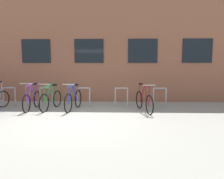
# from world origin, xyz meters

# --- Properties ---
(ground_plane) EXTENTS (42.00, 42.00, 0.00)m
(ground_plane) POSITION_xyz_m (0.00, 0.00, 0.00)
(ground_plane) COLOR gray
(storefront_building) EXTENTS (28.00, 6.11, 4.58)m
(storefront_building) POSITION_xyz_m (-0.00, 6.23, 2.29)
(storefront_building) COLOR brown
(storefront_building) RESTS_ON ground
(bike_rack) EXTENTS (6.54, 0.05, 0.79)m
(bike_rack) POSITION_xyz_m (-0.06, 1.90, 0.47)
(bike_rack) COLOR gray
(bike_rack) RESTS_ON ground
(bicycle_maroon) EXTENTS (0.55, 1.72, 1.02)m
(bicycle_maroon) POSITION_xyz_m (2.25, 1.24, 0.38)
(bicycle_maroon) COLOR black
(bicycle_maroon) RESTS_ON ground
(bicycle_purple) EXTENTS (0.44, 1.67, 1.05)m
(bicycle_purple) POSITION_xyz_m (-1.91, 1.38, 0.37)
(bicycle_purple) COLOR black
(bicycle_purple) RESTS_ON ground
(bicycle_blue) EXTENTS (0.44, 1.71, 1.02)m
(bicycle_blue) POSITION_xyz_m (-0.35, 1.39, 0.38)
(bicycle_blue) COLOR black
(bicycle_blue) RESTS_ON ground
(bicycle_green) EXTENTS (0.45, 1.69, 1.03)m
(bicycle_green) POSITION_xyz_m (-1.21, 1.45, 0.37)
(bicycle_green) COLOR black
(bicycle_green) RESTS_ON ground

